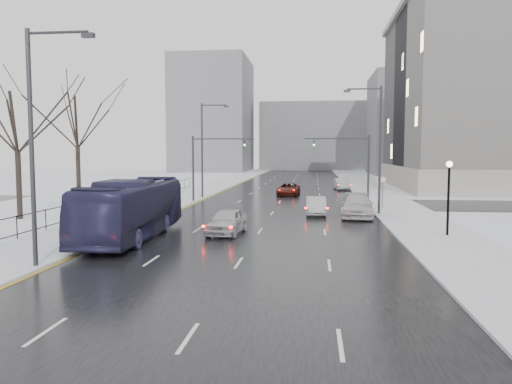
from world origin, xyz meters
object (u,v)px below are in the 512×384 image
at_px(sedan_center_near, 227,221).
at_px(sedan_right_far, 357,206).
at_px(mast_signal_left, 204,161).
at_px(streetlight_l_far, 204,145).
at_px(no_uturn_sign, 383,183).
at_px(sedan_right_cross, 289,189).
at_px(mast_signal_right, 357,161).
at_px(sedan_right_near, 316,206).
at_px(tree_park_e, 79,206).
at_px(streetlight_l_near, 36,136).
at_px(lamppost_r_mid, 449,187).
at_px(streetlight_r_mid, 377,143).
at_px(sedan_right_distant, 341,184).
at_px(tree_park_d, 20,220).
at_px(bus, 133,209).

relative_size(sedan_center_near, sedan_right_far, 0.77).
bearing_deg(mast_signal_left, streetlight_l_far, 101.87).
xyz_separation_m(no_uturn_sign, sedan_right_cross, (-8.70, 12.47, -1.57)).
bearing_deg(mast_signal_right, sedan_right_far, -94.35).
bearing_deg(sedan_right_near, tree_park_e, 167.13).
relative_size(streetlight_l_near, sedan_right_near, 2.32).
bearing_deg(lamppost_r_mid, streetlight_r_mid, 105.82).
bearing_deg(sedan_right_distant, sedan_right_far, -97.46).
height_order(tree_park_d, sedan_right_near, tree_park_d).
height_order(bus, sedan_center_near, bus).
relative_size(streetlight_r_mid, streetlight_l_far, 1.00).
relative_size(streetlight_l_far, sedan_center_near, 2.23).
relative_size(bus, sedan_right_distant, 2.65).
xyz_separation_m(lamppost_r_mid, mast_signal_right, (-3.67, 18.00, 1.16)).
bearing_deg(streetlight_r_mid, mast_signal_right, 96.00).
height_order(sedan_center_near, sedan_right_near, sedan_center_near).
bearing_deg(sedan_right_near, sedan_center_near, -119.76).
height_order(streetlight_l_near, sedan_center_near, streetlight_l_near).
bearing_deg(no_uturn_sign, tree_park_d, -159.68).
bearing_deg(sedan_right_near, tree_park_d, -166.68).
xyz_separation_m(streetlight_r_mid, sedan_right_far, (-1.56, -1.51, -4.73)).
xyz_separation_m(mast_signal_left, sedan_right_cross, (7.83, 8.47, -3.37)).
height_order(tree_park_d, sedan_right_distant, tree_park_d).
bearing_deg(sedan_center_near, mast_signal_right, 68.81).
height_order(tree_park_d, tree_park_e, tree_park_e).
xyz_separation_m(tree_park_d, streetlight_r_mid, (25.97, 6.00, 5.62)).
height_order(tree_park_e, sedan_right_cross, tree_park_e).
relative_size(mast_signal_left, sedan_right_distant, 1.42).
bearing_deg(tree_park_d, bus, -30.32).
distance_m(mast_signal_left, bus, 20.47).
relative_size(tree_park_e, streetlight_r_mid, 1.35).
distance_m(mast_signal_right, bus, 24.97).
bearing_deg(streetlight_r_mid, sedan_right_far, -135.98).
xyz_separation_m(lamppost_r_mid, sedan_right_far, (-4.40, 8.49, -2.06)).
relative_size(tree_park_d, sedan_right_far, 2.14).
bearing_deg(mast_signal_right, sedan_right_distant, 91.45).
bearing_deg(sedan_center_near, tree_park_e, 144.24).
relative_size(streetlight_l_far, sedan_right_far, 1.71).
xyz_separation_m(tree_park_d, mast_signal_right, (25.13, 14.00, 4.11)).
height_order(streetlight_r_mid, sedan_right_cross, streetlight_r_mid).
bearing_deg(lamppost_r_mid, streetlight_l_far, 131.06).
xyz_separation_m(tree_park_d, sedan_center_near, (15.95, -4.31, 0.81)).
distance_m(lamppost_r_mid, sedan_right_distant, 35.80).
height_order(streetlight_l_near, sedan_right_near, streetlight_l_near).
bearing_deg(sedan_center_near, lamppost_r_mid, 6.83).
xyz_separation_m(streetlight_l_far, mast_signal_left, (0.84, -4.00, -1.51)).
bearing_deg(mast_signal_right, bus, -125.12).
bearing_deg(streetlight_l_far, streetlight_l_near, -90.00).
bearing_deg(streetlight_r_mid, tree_park_d, -166.99).
relative_size(streetlight_r_mid, mast_signal_left, 1.54).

